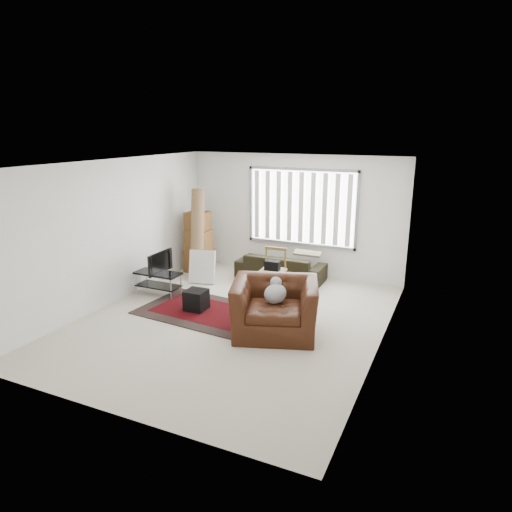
# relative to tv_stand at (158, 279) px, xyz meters

# --- Properties ---
(room) EXTENTS (6.00, 6.02, 2.71)m
(room) POSITION_rel_tv_stand_xyz_m (1.98, -0.02, 1.42)
(room) COLOR beige
(room) RESTS_ON ground
(persian_rug) EXTENTS (2.39, 1.70, 0.02)m
(persian_rug) POSITION_rel_tv_stand_xyz_m (1.27, -0.39, -0.33)
(persian_rug) COLOR black
(persian_rug) RESTS_ON ground
(tv_stand) EXTENTS (0.93, 0.42, 0.47)m
(tv_stand) POSITION_rel_tv_stand_xyz_m (0.00, 0.00, 0.00)
(tv_stand) COLOR black
(tv_stand) RESTS_ON ground
(tv) EXTENTS (0.10, 0.75, 0.43)m
(tv) POSITION_rel_tv_stand_xyz_m (0.00, -0.00, 0.35)
(tv) COLOR black
(tv) RESTS_ON tv_stand
(subwoofer) EXTENTS (0.38, 0.38, 0.37)m
(subwoofer) POSITION_rel_tv_stand_xyz_m (1.13, -0.40, -0.13)
(subwoofer) COLOR black
(subwoofer) RESTS_ON persian_rug
(moving_boxes) EXTENTS (0.57, 0.52, 1.39)m
(moving_boxes) POSITION_rel_tv_stand_xyz_m (-0.07, 1.69, 0.31)
(moving_boxes) COLOR brown
(moving_boxes) RESTS_ON ground
(white_flatpack) EXTENTS (0.60, 0.37, 0.71)m
(white_flatpack) POSITION_rel_tv_stand_xyz_m (0.42, 1.00, 0.02)
(white_flatpack) COLOR silver
(white_flatpack) RESTS_ON ground
(rolled_rug) EXTENTS (0.51, 0.79, 1.96)m
(rolled_rug) POSITION_rel_tv_stand_xyz_m (0.07, 1.41, 0.65)
(rolled_rug) COLOR brown
(rolled_rug) RESTS_ON ground
(sofa) EXTENTS (1.94, 0.86, 0.74)m
(sofa) POSITION_rel_tv_stand_xyz_m (1.88, 1.92, 0.04)
(sofa) COLOR black
(sofa) RESTS_ON ground
(side_chair) EXTENTS (0.51, 0.51, 0.90)m
(side_chair) POSITION_rel_tv_stand_xyz_m (2.03, 1.08, 0.16)
(side_chair) COLOR #8F825D
(side_chair) RESTS_ON ground
(armchair) EXTENTS (1.66, 1.55, 1.00)m
(armchair) POSITION_rel_tv_stand_xyz_m (2.80, -0.68, 0.17)
(armchair) COLOR #3A190B
(armchair) RESTS_ON ground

